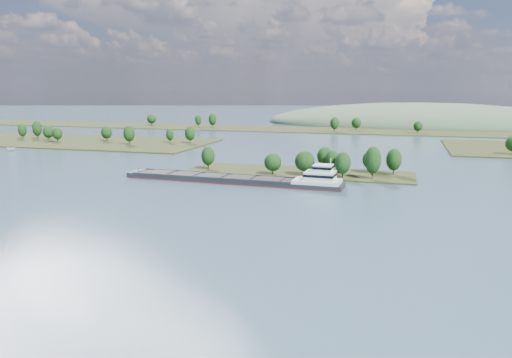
% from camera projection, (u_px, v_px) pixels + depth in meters
% --- Properties ---
extents(ground, '(1800.00, 1800.00, 0.00)m').
position_uv_depth(ground, '(263.00, 203.00, 166.02)').
color(ground, '#385061').
rests_on(ground, ground).
extents(tree_island, '(100.00, 30.00, 14.88)m').
position_uv_depth(tree_island, '(315.00, 166.00, 219.04)').
color(tree_island, '#262E14').
rests_on(tree_island, ground).
extents(left_bank, '(300.00, 80.00, 14.82)m').
position_uv_depth(left_bank, '(12.00, 138.00, 361.56)').
color(left_bank, '#262E14').
rests_on(left_bank, ground).
extents(back_shoreline, '(900.00, 60.00, 15.01)m').
position_uv_depth(back_shoreline, '(362.00, 131.00, 426.97)').
color(back_shoreline, '#262E14').
rests_on(back_shoreline, ground).
extents(hill_west, '(320.00, 160.00, 44.00)m').
position_uv_depth(hill_west, '(420.00, 124.00, 507.60)').
color(hill_west, '#3F573C').
rests_on(hill_west, ground).
extents(cargo_barge, '(91.69, 15.14, 12.35)m').
position_uv_depth(cargo_barge, '(246.00, 179.00, 199.68)').
color(cargo_barge, black).
rests_on(cargo_barge, ground).
extents(motorboat, '(6.53, 2.81, 2.47)m').
position_uv_depth(motorboat, '(11.00, 149.00, 299.01)').
color(motorboat, silver).
rests_on(motorboat, ground).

